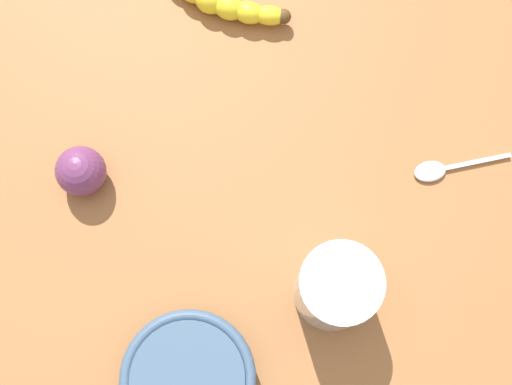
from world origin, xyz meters
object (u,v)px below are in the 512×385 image
object	(u,v)px
smoothie_glass	(336,288)
teaspoon	(436,170)
ceramic_bowl	(189,379)
plum_fruit	(81,171)

from	to	relation	value
smoothie_glass	teaspoon	bearing A→B (deg)	77.44
smoothie_glass	teaspoon	distance (cm)	18.73
ceramic_bowl	plum_fruit	distance (cm)	24.82
plum_fruit	teaspoon	distance (cm)	39.16
ceramic_bowl	teaspoon	size ratio (longest dim) A/B	1.45
plum_fruit	smoothie_glass	bearing A→B (deg)	3.62
plum_fruit	teaspoon	world-z (taller)	plum_fruit
plum_fruit	teaspoon	xyz separation A→B (cm)	(33.77, 19.68, -2.34)
ceramic_bowl	teaspoon	distance (cm)	35.05
smoothie_glass	plum_fruit	bearing A→B (deg)	-176.38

